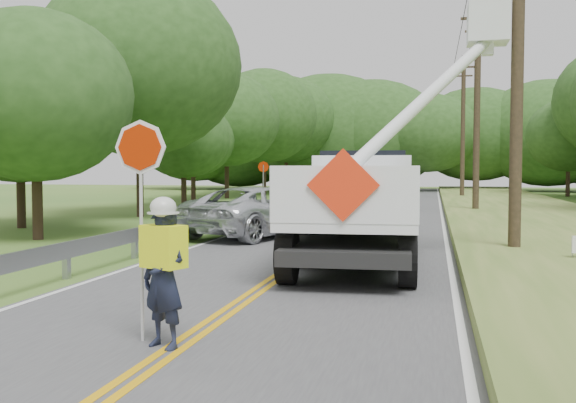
# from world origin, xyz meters

# --- Properties ---
(ground) EXTENTS (140.00, 140.00, 0.00)m
(ground) POSITION_xyz_m (0.00, 0.00, 0.00)
(ground) COLOR #376324
(ground) RESTS_ON ground
(road) EXTENTS (7.20, 96.00, 0.03)m
(road) POSITION_xyz_m (0.00, 14.00, 0.01)
(road) COLOR #454547
(road) RESTS_ON ground
(guardrail) EXTENTS (0.18, 48.00, 0.77)m
(guardrail) POSITION_xyz_m (-4.02, 14.91, 0.55)
(guardrail) COLOR #979BA0
(guardrail) RESTS_ON ground
(utility_poles) EXTENTS (1.60, 43.30, 10.00)m
(utility_poles) POSITION_xyz_m (5.00, 17.02, 5.27)
(utility_poles) COLOR #2C2418
(utility_poles) RESTS_ON ground
(tall_grass_verge) EXTENTS (7.00, 96.00, 0.30)m
(tall_grass_verge) POSITION_xyz_m (7.10, 14.00, 0.15)
(tall_grass_verge) COLOR #4B6C27
(tall_grass_verge) RESTS_ON ground
(treeline_left) EXTENTS (10.32, 57.56, 10.93)m
(treeline_left) POSITION_xyz_m (-10.65, 31.58, 5.92)
(treeline_left) COLOR #332319
(treeline_left) RESTS_ON ground
(treeline_horizon) EXTENTS (56.53, 14.55, 12.21)m
(treeline_horizon) POSITION_xyz_m (0.30, 56.27, 5.50)
(treeline_horizon) COLOR #244618
(treeline_horizon) RESTS_ON ground
(flagger) EXTENTS (1.11, 0.62, 2.81)m
(flagger) POSITION_xyz_m (-0.16, -0.21, 1.02)
(flagger) COLOR #191E33
(flagger) RESTS_ON road
(bucket_truck) EXTENTS (4.90, 7.80, 7.38)m
(bucket_truck) POSITION_xyz_m (1.49, 8.35, 1.66)
(bucket_truck) COLOR black
(bucket_truck) RESTS_ON road
(suv_silver) EXTENTS (4.53, 6.35, 1.61)m
(suv_silver) POSITION_xyz_m (-2.42, 12.55, 0.82)
(suv_silver) COLOR silver
(suv_silver) RESTS_ON road
(suv_darkgrey) EXTENTS (3.58, 5.12, 1.38)m
(suv_darkgrey) POSITION_xyz_m (-2.50, 22.85, 0.71)
(suv_darkgrey) COLOR #34373C
(suv_darkgrey) RESTS_ON road
(stop_sign_permanent) EXTENTS (0.53, 0.15, 2.55)m
(stop_sign_permanent) POSITION_xyz_m (-5.08, 22.93, 1.69)
(stop_sign_permanent) COLOR #979BA0
(stop_sign_permanent) RESTS_ON ground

